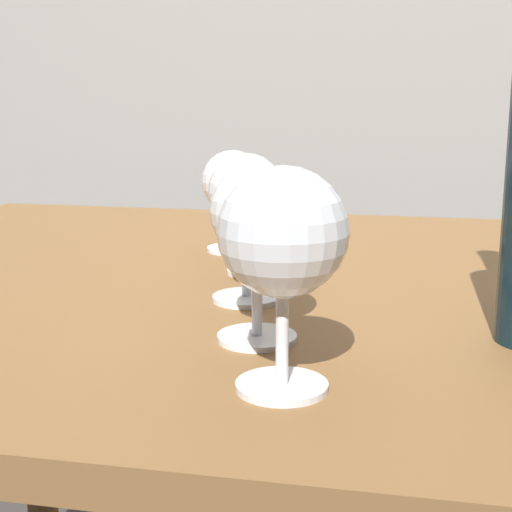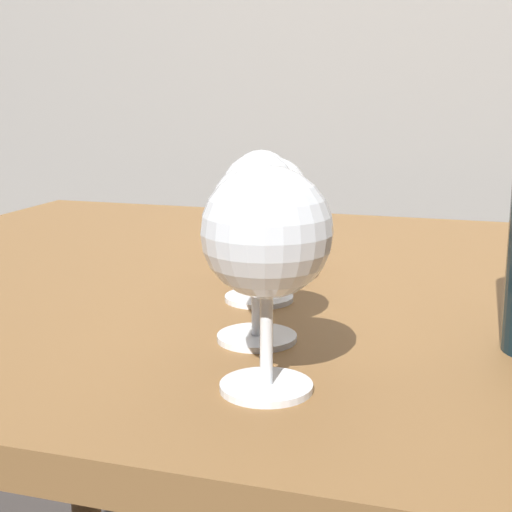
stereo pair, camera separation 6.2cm
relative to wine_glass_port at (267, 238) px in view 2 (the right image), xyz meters
name	(u,v)px [view 2 (the right image)]	position (x,y,z in m)	size (l,w,h in m)	color
dining_table	(313,361)	(-0.04, 0.31, -0.20)	(1.18, 0.88, 0.72)	brown
wine_glass_port	(267,238)	(0.00, 0.00, 0.00)	(0.09, 0.09, 0.16)	white
wine_glass_rose	(256,216)	(-0.04, 0.10, 0.00)	(0.08, 0.08, 0.15)	white
wine_glass_white	(259,197)	(-0.07, 0.22, -0.01)	(0.07, 0.07, 0.14)	white
wine_glass_chardonnay	(274,195)	(-0.09, 0.32, -0.02)	(0.07, 0.07, 0.13)	white
wine_glass_amber	(261,185)	(-0.14, 0.44, -0.02)	(0.08, 0.08, 0.13)	white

